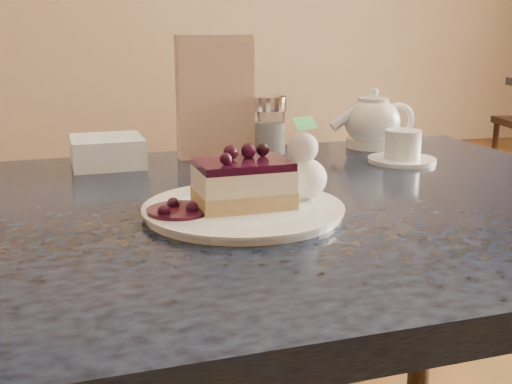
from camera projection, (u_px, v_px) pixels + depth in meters
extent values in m
cube|color=#1A2338|center=(233.00, 218.00, 0.97)|extent=(1.37, 0.95, 0.04)
cylinder|color=black|center=(423.00, 314.00, 1.59)|extent=(0.06, 0.06, 0.78)
cylinder|color=white|center=(243.00, 210.00, 0.91)|extent=(0.28, 0.28, 0.01)
cube|color=tan|center=(243.00, 198.00, 0.90)|extent=(0.14, 0.10, 0.02)
cube|color=beige|center=(243.00, 179.00, 0.90)|extent=(0.13, 0.10, 0.03)
cube|color=black|center=(243.00, 164.00, 0.89)|extent=(0.13, 0.10, 0.01)
ellipsoid|color=white|center=(302.00, 178.00, 0.94)|extent=(0.07, 0.07, 0.06)
cylinder|color=black|center=(179.00, 211.00, 0.87)|extent=(0.09, 0.09, 0.01)
cylinder|color=white|center=(402.00, 160.00, 1.26)|extent=(0.13, 0.13, 0.01)
cylinder|color=white|center=(403.00, 144.00, 1.25)|extent=(0.07, 0.07, 0.06)
ellipsoid|color=white|center=(372.00, 124.00, 1.40)|extent=(0.12, 0.12, 0.10)
cylinder|color=white|center=(374.00, 97.00, 1.38)|extent=(0.07, 0.07, 0.01)
cylinder|color=white|center=(338.00, 125.00, 1.38)|extent=(0.07, 0.02, 0.06)
cube|color=beige|center=(215.00, 97.00, 1.28)|extent=(0.16, 0.04, 0.24)
cylinder|color=white|center=(270.00, 133.00, 1.31)|extent=(0.06, 0.06, 0.09)
cylinder|color=silver|center=(270.00, 103.00, 1.29)|extent=(0.07, 0.07, 0.03)
cube|color=white|center=(107.00, 151.00, 1.22)|extent=(0.14, 0.14, 0.06)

